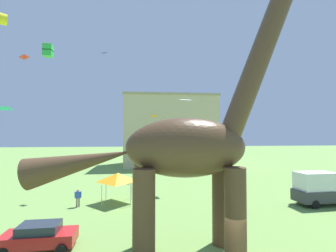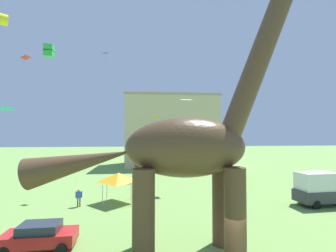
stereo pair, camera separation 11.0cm
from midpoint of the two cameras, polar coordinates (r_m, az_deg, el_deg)
name	(u,v)px [view 2 (the right image)]	position (r m, az deg, el deg)	size (l,w,h in m)	color
dinosaur_sculpture	(185,147)	(14.01, 4.27, -5.10)	(16.35, 3.46, 17.09)	#513823
parked_sedan_left	(40,236)	(17.70, -28.05, -22.04)	(4.27, 2.03, 1.55)	red
parked_box_truck	(323,188)	(28.60, 33.11, -12.29)	(5.72, 2.45, 3.20)	#38383D
person_strolling_adult	(228,200)	(24.71, 14.18, -16.70)	(0.38, 0.17, 1.03)	black
person_near_flyer	(79,196)	(25.31, -20.34, -15.32)	(0.64, 0.28, 1.71)	#6B6056
person_photographer	(238,201)	(23.00, 16.46, -16.85)	(0.61, 0.27, 1.64)	#2D3347
festival_canopy_tent	(118,177)	(25.37, -11.59, -11.87)	(3.15, 3.15, 3.00)	#B2B2B7
kite_drifting	(186,100)	(30.73, 4.51, 6.26)	(1.64, 1.31, 0.25)	white
kite_mid_left	(5,109)	(35.73, -34.22, 3.46)	(1.79, 1.33, 2.22)	#19B2B7
kite_mid_right	(105,53)	(32.57, -14.64, 16.44)	(0.86, 0.77, 0.88)	black
kite_high_right	(155,116)	(37.40, -3.09, 2.39)	(1.10, 1.04, 1.18)	orange
kite_far_left	(26,57)	(32.90, -30.70, 13.88)	(0.82, 1.10, 0.34)	red
kite_high_left	(273,25)	(21.28, 23.89, 21.10)	(0.59, 0.59, 0.61)	yellow
kite_apex	(49,51)	(24.04, -26.36, 15.72)	(0.77, 0.77, 1.04)	green
background_building_block	(171,131)	(53.80, 0.66, -1.12)	(19.91, 11.92, 15.32)	#CCB78E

